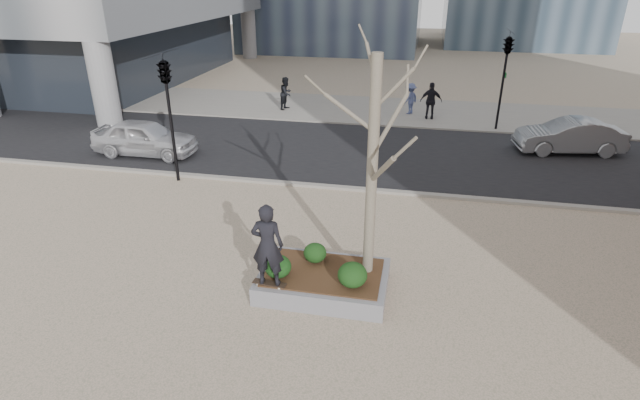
% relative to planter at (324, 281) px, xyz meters
% --- Properties ---
extents(ground, '(120.00, 120.00, 0.00)m').
position_rel_planter_xyz_m(ground, '(-1.00, 0.00, -0.23)').
color(ground, tan).
rests_on(ground, ground).
extents(street, '(60.00, 8.00, 0.02)m').
position_rel_planter_xyz_m(street, '(-1.00, 10.00, -0.21)').
color(street, black).
rests_on(street, ground).
extents(far_sidewalk, '(60.00, 6.00, 0.02)m').
position_rel_planter_xyz_m(far_sidewalk, '(-1.00, 17.00, -0.21)').
color(far_sidewalk, gray).
rests_on(far_sidewalk, ground).
extents(planter, '(3.00, 2.00, 0.45)m').
position_rel_planter_xyz_m(planter, '(0.00, 0.00, 0.00)').
color(planter, gray).
rests_on(planter, ground).
extents(planter_mulch, '(2.70, 1.70, 0.04)m').
position_rel_planter_xyz_m(planter_mulch, '(0.00, 0.00, 0.25)').
color(planter_mulch, '#382314').
rests_on(planter_mulch, planter).
extents(sycamore_tree, '(2.80, 2.80, 6.60)m').
position_rel_planter_xyz_m(sycamore_tree, '(1.00, 0.30, 3.56)').
color(sycamore_tree, gray).
rests_on(sycamore_tree, planter_mulch).
extents(shrub_left, '(0.62, 0.62, 0.52)m').
position_rel_planter_xyz_m(shrub_left, '(-0.99, -0.39, 0.53)').
color(shrub_left, '#163A12').
rests_on(shrub_left, planter_mulch).
extents(shrub_middle, '(0.56, 0.56, 0.48)m').
position_rel_planter_xyz_m(shrub_middle, '(-0.30, 0.42, 0.50)').
color(shrub_middle, black).
rests_on(shrub_middle, planter_mulch).
extents(shrub_right, '(0.67, 0.67, 0.57)m').
position_rel_planter_xyz_m(shrub_right, '(0.74, -0.42, 0.55)').
color(shrub_right, '#1B3D13').
rests_on(shrub_right, planter_mulch).
extents(skateboard, '(0.80, 0.27, 0.08)m').
position_rel_planter_xyz_m(skateboard, '(-1.10, -0.75, 0.26)').
color(skateboard, black).
rests_on(skateboard, planter).
extents(skateboarder, '(0.75, 0.52, 1.96)m').
position_rel_planter_xyz_m(skateboarder, '(-1.10, -0.75, 1.28)').
color(skateboarder, black).
rests_on(skateboarder, skateboard).
extents(police_car, '(4.23, 1.72, 1.44)m').
position_rel_planter_xyz_m(police_car, '(-9.01, 7.88, 0.51)').
color(police_car, silver).
rests_on(police_car, street).
extents(car_silver, '(4.41, 2.09, 1.39)m').
position_rel_planter_xyz_m(car_silver, '(8.01, 11.68, 0.49)').
color(car_silver, gray).
rests_on(car_silver, street).
extents(pedestrian_a, '(0.84, 0.97, 1.72)m').
position_rel_planter_xyz_m(pedestrian_a, '(-5.30, 16.19, 0.66)').
color(pedestrian_a, black).
rests_on(pedestrian_a, far_sidewalk).
extents(pedestrian_b, '(1.08, 1.18, 1.60)m').
position_rel_planter_xyz_m(pedestrian_b, '(1.31, 16.57, 0.60)').
color(pedestrian_b, '#485381').
rests_on(pedestrian_b, far_sidewalk).
extents(pedestrian_c, '(1.10, 0.48, 1.85)m').
position_rel_planter_xyz_m(pedestrian_c, '(2.37, 15.73, 0.72)').
color(pedestrian_c, black).
rests_on(pedestrian_c, far_sidewalk).
extents(traffic_light_near, '(0.60, 2.48, 4.50)m').
position_rel_planter_xyz_m(traffic_light_near, '(-6.50, 5.60, 2.02)').
color(traffic_light_near, black).
rests_on(traffic_light_near, ground).
extents(traffic_light_far, '(0.60, 2.48, 4.50)m').
position_rel_planter_xyz_m(traffic_light_far, '(5.50, 14.60, 2.02)').
color(traffic_light_far, black).
rests_on(traffic_light_far, ground).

